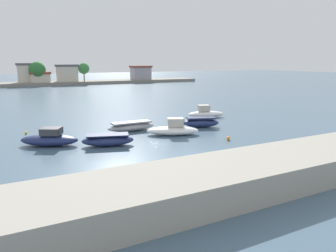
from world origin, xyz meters
The scene contains 11 objects.
ground_plane centered at (0.00, 0.00, 0.00)m, with size 400.00×400.00×0.00m, color #476075.
seawall_embankment centered at (0.00, -6.84, 0.89)m, with size 73.59×5.20×1.78m, color #9E998C.
moored_boat_0 centered at (-10.75, 9.21, 0.64)m, with size 5.66×4.27×1.71m.
moored_boat_1 centered at (-5.93, 6.71, 0.53)m, with size 5.08×3.10×1.10m.
moored_boat_2 centered at (-1.73, 11.75, 0.50)m, with size 5.56×1.73×1.05m.
moored_boat_3 centered at (1.55, 7.82, 0.59)m, with size 5.91×4.20×1.82m.
moored_boat_4 centered at (6.39, 9.77, 0.58)m, with size 4.53×2.95×1.20m.
moored_boat_5 centered at (10.61, 15.10, 0.59)m, with size 5.40×3.17×1.76m.
mooring_buoy_0 centered at (5.39, 3.27, 0.19)m, with size 0.37×0.37×0.37m, color orange.
mooring_buoy_2 centered at (-12.52, 15.32, 0.15)m, with size 0.30×0.30×0.30m, color yellow.
distant_shoreline centered at (1.14, 89.95, 2.16)m, with size 104.68×10.12×7.69m.
Camera 1 is at (-13.65, -20.73, 7.71)m, focal length 33.10 mm.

